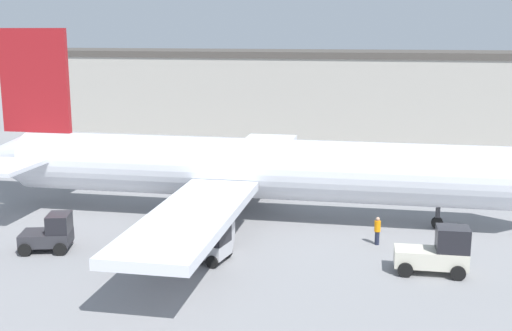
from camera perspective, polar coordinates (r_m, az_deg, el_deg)
name	(u,v)px	position (r m, az deg, el deg)	size (l,w,h in m)	color
ground_plane	(256,218)	(41.08, 0.00, -4.72)	(400.00, 400.00, 0.00)	gray
terminal_building	(393,93)	(75.99, 12.10, 6.33)	(88.45, 12.65, 9.51)	#ADA89E
airplane	(240,169)	(40.48, -1.40, -0.29)	(38.30, 32.56, 11.92)	silver
ground_crew_worker	(377,230)	(36.57, 10.74, -5.65)	(0.35, 0.35, 1.60)	#1E2338
baggage_tug	(438,252)	(32.94, 15.86, -7.43)	(3.57, 1.89, 2.41)	beige
belt_loader_truck	(208,243)	(33.49, -4.33, -6.89)	(2.73, 2.32, 2.07)	#B2B2B7
pushback_tug	(51,234)	(36.77, -17.80, -5.78)	(3.02, 2.69, 2.03)	#2D2D33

